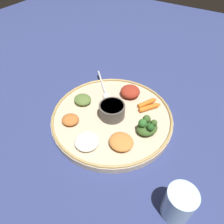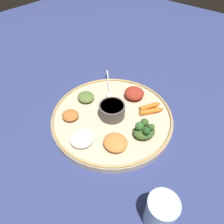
{
  "view_description": "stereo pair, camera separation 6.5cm",
  "coord_description": "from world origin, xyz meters",
  "px_view_note": "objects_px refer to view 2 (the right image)",
  "views": [
    {
      "loc": [
        -0.25,
        0.39,
        0.5
      ],
      "look_at": [
        0.0,
        0.0,
        0.04
      ],
      "focal_mm": 33.16,
      "sensor_mm": 36.0,
      "label": 1
    },
    {
      "loc": [
        -0.3,
        0.35,
        0.5
      ],
      "look_at": [
        0.0,
        0.0,
        0.04
      ],
      "focal_mm": 33.16,
      "sensor_mm": 36.0,
      "label": 2
    }
  ],
  "objects_px": {
    "center_bowl": "(112,110)",
    "drinking_glass": "(160,213)",
    "carrot_near_spoon": "(152,111)",
    "greens_pile": "(144,130)",
    "carrot_outer": "(150,106)",
    "spoon": "(109,88)"
  },
  "relations": [
    {
      "from": "greens_pile",
      "to": "drinking_glass",
      "type": "xyz_separation_m",
      "value": [
        -0.15,
        0.17,
        -0.0
      ]
    },
    {
      "from": "center_bowl",
      "to": "drinking_glass",
      "type": "relative_size",
      "value": 0.91
    },
    {
      "from": "carrot_near_spoon",
      "to": "drinking_glass",
      "type": "bearing_deg",
      "value": 125.77
    },
    {
      "from": "carrot_outer",
      "to": "drinking_glass",
      "type": "height_order",
      "value": "drinking_glass"
    },
    {
      "from": "carrot_near_spoon",
      "to": "carrot_outer",
      "type": "bearing_deg",
      "value": -44.31
    },
    {
      "from": "center_bowl",
      "to": "spoon",
      "type": "relative_size",
      "value": 0.62
    },
    {
      "from": "spoon",
      "to": "greens_pile",
      "type": "height_order",
      "value": "greens_pile"
    },
    {
      "from": "greens_pile",
      "to": "drinking_glass",
      "type": "relative_size",
      "value": 0.91
    },
    {
      "from": "center_bowl",
      "to": "greens_pile",
      "type": "xyz_separation_m",
      "value": [
        -0.12,
        -0.0,
        -0.0
      ]
    },
    {
      "from": "spoon",
      "to": "greens_pile",
      "type": "xyz_separation_m",
      "value": [
        -0.22,
        0.1,
        0.02
      ]
    },
    {
      "from": "center_bowl",
      "to": "drinking_glass",
      "type": "xyz_separation_m",
      "value": [
        -0.28,
        0.17,
        -0.0
      ]
    },
    {
      "from": "spoon",
      "to": "drinking_glass",
      "type": "bearing_deg",
      "value": 144.88
    },
    {
      "from": "spoon",
      "to": "drinking_glass",
      "type": "distance_m",
      "value": 0.46
    },
    {
      "from": "carrot_near_spoon",
      "to": "drinking_glass",
      "type": "relative_size",
      "value": 0.84
    },
    {
      "from": "carrot_near_spoon",
      "to": "drinking_glass",
      "type": "height_order",
      "value": "drinking_glass"
    },
    {
      "from": "spoon",
      "to": "drinking_glass",
      "type": "relative_size",
      "value": 1.47
    },
    {
      "from": "carrot_near_spoon",
      "to": "center_bowl",
      "type": "bearing_deg",
      "value": 45.69
    },
    {
      "from": "center_bowl",
      "to": "greens_pile",
      "type": "relative_size",
      "value": 1.0
    },
    {
      "from": "carrot_near_spoon",
      "to": "carrot_outer",
      "type": "distance_m",
      "value": 0.02
    },
    {
      "from": "greens_pile",
      "to": "carrot_near_spoon",
      "type": "bearing_deg",
      "value": -70.86
    },
    {
      "from": "drinking_glass",
      "to": "carrot_near_spoon",
      "type": "bearing_deg",
      "value": -54.23
    },
    {
      "from": "center_bowl",
      "to": "spoon",
      "type": "xyz_separation_m",
      "value": [
        0.1,
        -0.1,
        -0.02
      ]
    }
  ]
}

